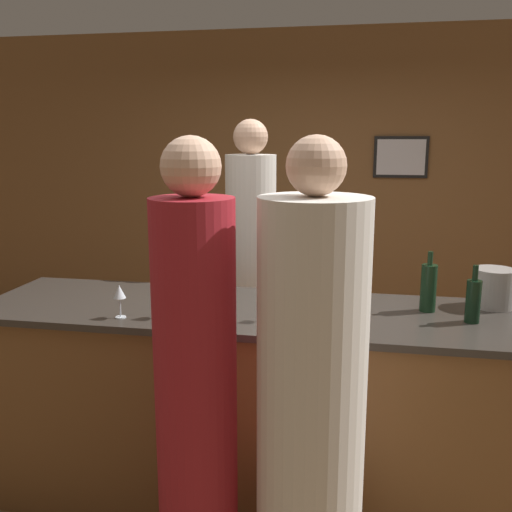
# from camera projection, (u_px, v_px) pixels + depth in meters

# --- Properties ---
(ground_plane) EXTENTS (14.00, 14.00, 0.00)m
(ground_plane) POSITION_uv_depth(u_px,v_px,m) (273.00, 498.00, 3.08)
(ground_plane) COLOR brown
(back_wall) EXTENTS (8.00, 0.08, 2.80)m
(back_wall) POSITION_uv_depth(u_px,v_px,m) (314.00, 197.00, 4.95)
(back_wall) COLOR brown
(back_wall) RESTS_ON ground_plane
(bar_counter) EXTENTS (3.04, 0.80, 1.06)m
(bar_counter) POSITION_uv_depth(u_px,v_px,m) (273.00, 407.00, 2.98)
(bar_counter) COLOR brown
(bar_counter) RESTS_ON ground_plane
(bartender) EXTENTS (0.32, 0.32, 2.02)m
(bartender) POSITION_uv_depth(u_px,v_px,m) (251.00, 287.00, 3.72)
(bartender) COLOR silver
(bartender) RESTS_ON ground_plane
(guest_0) EXTENTS (0.31, 0.31, 1.92)m
(guest_0) POSITION_uv_depth(u_px,v_px,m) (196.00, 404.00, 2.19)
(guest_0) COLOR maroon
(guest_0) RESTS_ON ground_plane
(guest_1) EXTENTS (0.40, 0.40, 1.92)m
(guest_1) POSITION_uv_depth(u_px,v_px,m) (311.00, 421.00, 2.10)
(guest_1) COLOR silver
(guest_1) RESTS_ON ground_plane
(wine_bottle_0) EXTENTS (0.08, 0.08, 0.30)m
(wine_bottle_0) POSITION_uv_depth(u_px,v_px,m) (428.00, 287.00, 2.82)
(wine_bottle_0) COLOR black
(wine_bottle_0) RESTS_ON bar_counter
(wine_bottle_1) EXTENTS (0.07, 0.07, 0.27)m
(wine_bottle_1) POSITION_uv_depth(u_px,v_px,m) (473.00, 300.00, 2.65)
(wine_bottle_1) COLOR black
(wine_bottle_1) RESTS_ON bar_counter
(ice_bucket) EXTENTS (0.21, 0.21, 0.20)m
(ice_bucket) POSITION_uv_depth(u_px,v_px,m) (493.00, 288.00, 2.89)
(ice_bucket) COLOR #9E9993
(ice_bucket) RESTS_ON bar_counter
(wine_glass_0) EXTENTS (0.06, 0.06, 0.16)m
(wine_glass_0) POSITION_uv_depth(u_px,v_px,m) (268.00, 295.00, 2.66)
(wine_glass_0) COLOR silver
(wine_glass_0) RESTS_ON bar_counter
(wine_glass_1) EXTENTS (0.06, 0.06, 0.16)m
(wine_glass_1) POSITION_uv_depth(u_px,v_px,m) (160.00, 295.00, 2.71)
(wine_glass_1) COLOR silver
(wine_glass_1) RESTS_ON bar_counter
(wine_glass_2) EXTENTS (0.07, 0.07, 0.16)m
(wine_glass_2) POSITION_uv_depth(u_px,v_px,m) (294.00, 292.00, 2.75)
(wine_glass_2) COLOR silver
(wine_glass_2) RESTS_ON bar_counter
(wine_glass_3) EXTENTS (0.06, 0.06, 0.16)m
(wine_glass_3) POSITION_uv_depth(u_px,v_px,m) (119.00, 293.00, 2.71)
(wine_glass_3) COLOR silver
(wine_glass_3) RESTS_ON bar_counter
(wine_glass_4) EXTENTS (0.06, 0.06, 0.15)m
(wine_glass_4) POSITION_uv_depth(u_px,v_px,m) (319.00, 298.00, 2.66)
(wine_glass_4) COLOR silver
(wine_glass_4) RESTS_ON bar_counter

